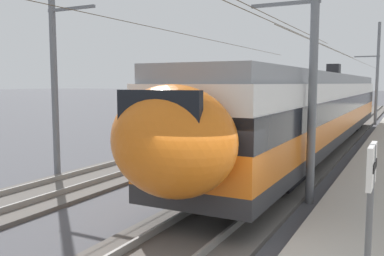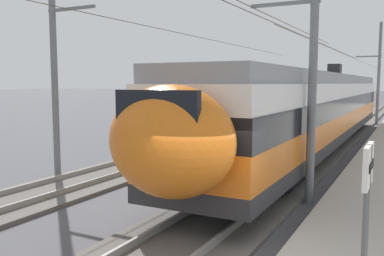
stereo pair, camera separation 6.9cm
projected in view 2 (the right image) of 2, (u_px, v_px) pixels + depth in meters
The scene contains 7 objects.
track_near at pixel (170, 251), 8.41m from camera, with size 120.00×3.00×0.28m.
train_near_platform at pixel (317, 107), 20.81m from camera, with size 30.15×2.96×4.27m.
train_far_track at pixel (290, 96), 38.41m from camera, with size 31.52×2.97×4.27m.
catenary_mast_mid at pixel (309, 56), 11.63m from camera, with size 47.59×1.97×8.07m.
catenary_mast_east at pixel (377, 73), 34.21m from camera, with size 47.59×1.97×8.33m.
catenary_mast_far_side at pixel (57, 61), 15.27m from camera, with size 47.59×2.12×8.09m.
platform_sign at pixel (367, 197), 4.96m from camera, with size 0.70×0.08×2.34m.
Camera 2 is at (-6.97, -2.74, 3.42)m, focal length 39.26 mm.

